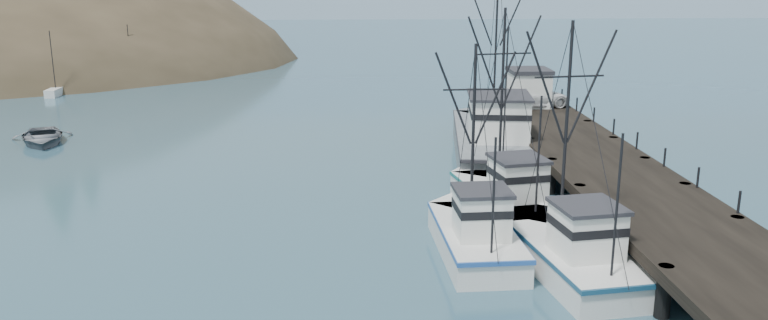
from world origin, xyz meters
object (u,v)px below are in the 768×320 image
pier_shed (529,87)px  pickup_truck (533,96)px  work_vessel (494,139)px  trawler_far (505,197)px  pier (598,164)px  trawler_near (569,251)px  motorboat (42,143)px  trawler_mid (474,235)px

pier_shed → pickup_truck: pier_shed is taller
pier_shed → work_vessel: bearing=-117.8°
trawler_far → work_vessel: work_vessel is taller
trawler_far → pier_shed: trawler_far is taller
pier → trawler_far: trawler_far is taller
trawler_far → pier_shed: (5.65, 18.81, 2.60)m
trawler_near → work_vessel: 18.62m
motorboat → trawler_far: bearing=-49.7°
trawler_far → pier_shed: size_ratio=3.32×
trawler_far → pier: bearing=28.3°
pickup_truck → motorboat: pickup_truck is taller
pickup_truck → motorboat: (-35.51, -1.36, -2.78)m
pier → pickup_truck: (0.08, 15.22, 1.09)m
pier → trawler_mid: 11.82m
pier_shed → pickup_truck: (0.24, -0.47, -0.64)m
trawler_mid → motorboat: (-27.14, 22.24, -0.82)m
pier → motorboat: (-35.43, 13.85, -1.69)m
trawler_near → pier_shed: bearing=80.1°
trawler_mid → trawler_far: 5.81m
pier → work_vessel: work_vessel is taller
work_vessel → pickup_truck: size_ratio=3.06×
work_vessel → pickup_truck: bearing=59.2°
motorboat → work_vessel: bearing=-30.3°
pier → trawler_mid: bearing=-134.7°
pier → motorboat: bearing=158.6°
pier → pier_shed: bearing=90.6°
trawler_near → motorboat: (-30.72, 24.35, -0.82)m
pickup_truck → work_vessel: bearing=136.2°
pier → trawler_far: 6.65m
trawler_near → pier_shed: trawler_near is taller
trawler_mid → trawler_near: bearing=-30.6°
trawler_far → motorboat: bearing=150.2°
trawler_mid → trawler_far: bearing=64.7°
pier → pickup_truck: bearing=89.7°
trawler_near → trawler_far: (-1.10, 7.37, 0.00)m
work_vessel → pickup_truck: (4.24, 7.11, 1.55)m
trawler_mid → pier_shed: trawler_mid is taller
pickup_truck → motorboat: 35.64m
pier_shed → motorboat: 35.48m
trawler_mid → motorboat: size_ratio=1.61×
motorboat → trawler_mid: bearing=-59.2°
work_vessel → pickup_truck: work_vessel is taller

